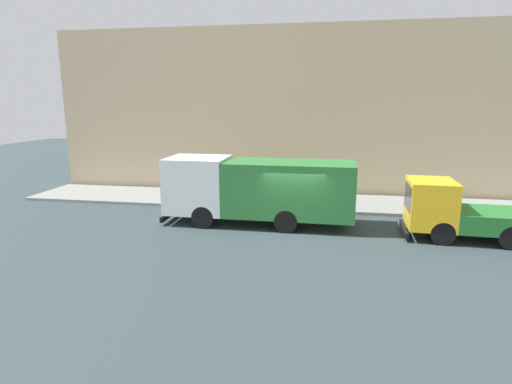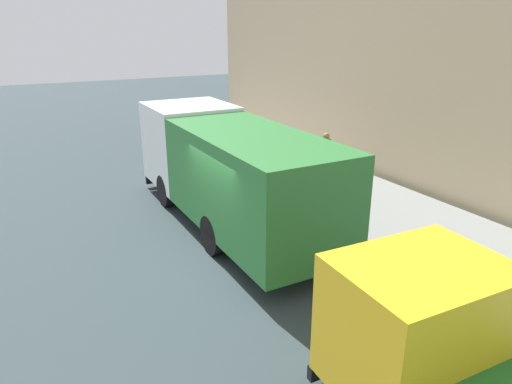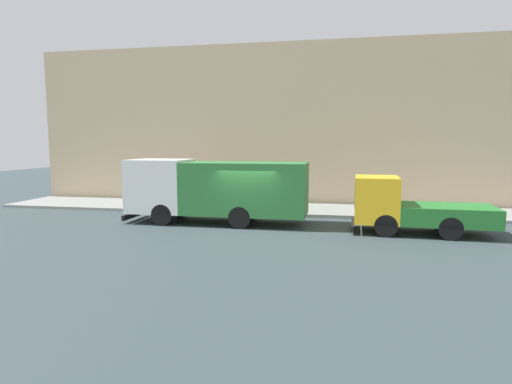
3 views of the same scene
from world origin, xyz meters
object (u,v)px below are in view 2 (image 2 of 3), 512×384
large_utility_truck (228,167)px  pedestrian_standing (325,154)px  traffic_cone_orange (248,162)px  pedestrian_walking (315,169)px  pedestrian_third (327,178)px

large_utility_truck → pedestrian_standing: 4.83m
large_utility_truck → traffic_cone_orange: size_ratio=13.87×
pedestrian_walking → pedestrian_third: size_ratio=1.03×
pedestrian_third → traffic_cone_orange: bearing=73.5°
pedestrian_standing → traffic_cone_orange: pedestrian_standing is taller
pedestrian_walking → pedestrian_standing: (1.42, 1.36, -0.07)m
large_utility_truck → pedestrian_third: large_utility_truck is taller
large_utility_truck → traffic_cone_orange: (2.61, 3.83, -1.18)m
traffic_cone_orange → pedestrian_walking: bearing=-82.7°
pedestrian_walking → traffic_cone_orange: (-0.45, 3.51, -0.61)m
traffic_cone_orange → pedestrian_standing: bearing=-49.0°
large_utility_truck → pedestrian_third: size_ratio=4.90×
pedestrian_third → pedestrian_standing: bearing=34.4°
large_utility_truck → pedestrian_standing: large_utility_truck is taller
pedestrian_standing → pedestrian_third: size_ratio=0.95×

